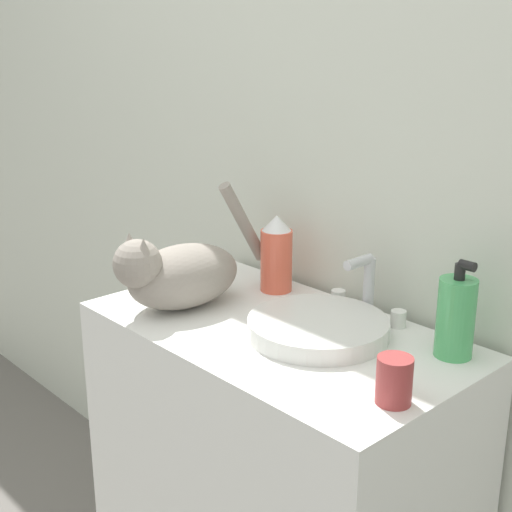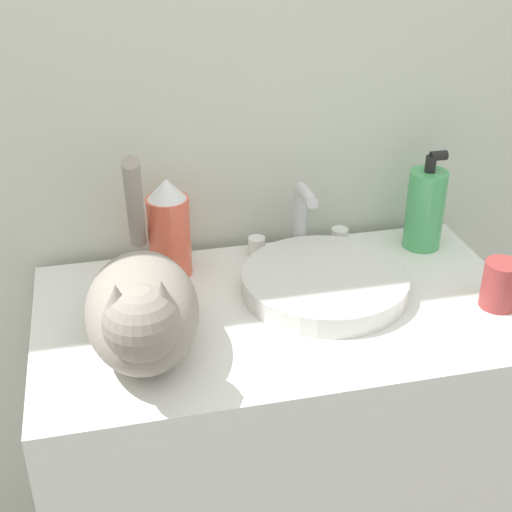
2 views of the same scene
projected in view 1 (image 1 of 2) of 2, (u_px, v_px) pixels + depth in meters
name	position (u px, v px, depth m)	size (l,w,h in m)	color
wall_back	(370.00, 138.00, 1.53)	(6.00, 0.05, 2.50)	silver
vanity_cabinet	(276.00, 510.00, 1.60)	(0.81, 0.47, 0.89)	white
sink_basin	(318.00, 328.00, 1.42)	(0.28, 0.28, 0.04)	silver
faucet	(366.00, 291.00, 1.51)	(0.19, 0.09, 0.14)	silver
cat	(178.00, 273.00, 1.55)	(0.18, 0.40, 0.26)	gray
soap_bottle	(456.00, 317.00, 1.32)	(0.07, 0.07, 0.19)	#4CB266
spray_bottle	(276.00, 254.00, 1.65)	(0.07, 0.07, 0.18)	#EF6047
cup	(394.00, 380.00, 1.16)	(0.06, 0.06, 0.08)	#9E3838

